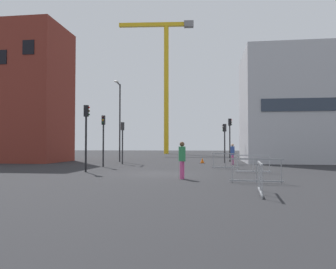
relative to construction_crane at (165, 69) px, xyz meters
name	(u,v)px	position (x,y,z in m)	size (l,w,h in m)	color
ground	(156,174)	(5.40, -42.57, -16.07)	(160.00, 160.00, 0.00)	#28282B
brick_building	(20,95)	(-10.21, -31.12, -9.40)	(8.76, 6.26, 13.34)	maroon
office_block	(315,107)	(18.64, -28.01, -10.73)	(13.78, 8.92, 10.67)	#B7B7BC
construction_crane	(165,69)	(0.00, 0.00, 0.00)	(14.28, 2.18, 25.24)	gold
streetlamp_tall	(119,115)	(-0.40, -29.98, -11.46)	(0.49, 2.16, 7.74)	#232326
traffic_light_corner	(225,137)	(9.82, -30.65, -13.62)	(0.39, 0.32, 3.60)	#232326
traffic_light_median	(103,132)	(0.45, -37.33, -13.44)	(0.27, 0.38, 3.90)	#232326
traffic_light_far	(230,133)	(10.43, -28.41, -13.21)	(0.38, 0.27, 4.28)	black
traffic_light_verge	(122,136)	(0.93, -33.63, -13.60)	(0.35, 0.39, 3.64)	#2D2D30
traffic_light_near	(86,127)	(0.93, -42.02, -13.31)	(0.39, 0.30, 4.12)	black
pedestrian_walking	(233,153)	(10.35, -33.37, -15.04)	(0.34, 0.34, 1.77)	#D14C8C
pedestrian_waiting	(182,157)	(7.15, -45.34, -15.00)	(0.34, 0.34, 1.82)	#D14C8C
safety_barrier_front	(253,163)	(11.06, -41.29, -15.51)	(2.06, 0.20, 1.08)	#B2B5BA
safety_barrier_right_run	(225,161)	(9.56, -37.98, -15.51)	(1.86, 0.11, 1.08)	gray
safety_barrier_rear	(260,178)	(10.20, -50.03, -15.50)	(0.23, 2.09, 1.08)	#9EA0A5
safety_barrier_mid_span	(256,170)	(10.51, -46.72, -15.50)	(2.29, 0.25, 1.08)	gray
traffic_cone_on_verge	(202,161)	(7.78, -31.32, -15.85)	(0.48, 0.48, 0.49)	black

